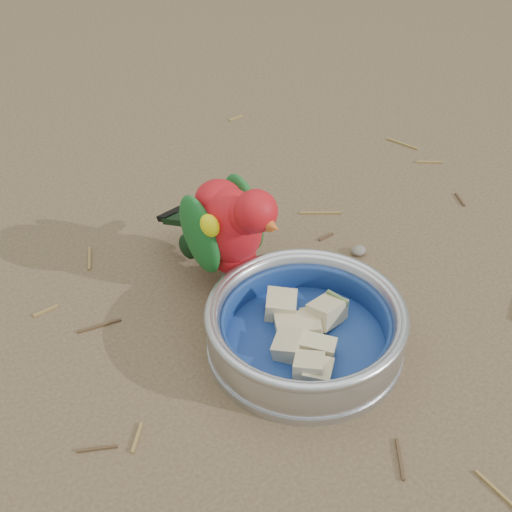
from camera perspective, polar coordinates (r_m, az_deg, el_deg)
ground at (r=0.95m, az=1.37°, el=-4.68°), size 60.00×60.00×0.00m
food_bowl at (r=0.91m, az=3.57°, el=-6.46°), size 0.23×0.23×0.02m
bowl_wall at (r=0.89m, az=3.65°, el=-5.09°), size 0.23×0.23×0.04m
fruit_wedges at (r=0.89m, az=3.63°, el=-5.42°), size 0.14×0.14×0.03m
lory_parrot at (r=0.95m, az=-1.96°, el=1.56°), size 0.11×0.20×0.16m
ground_debris at (r=0.96m, az=0.15°, el=-3.85°), size 0.90×0.80×0.01m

